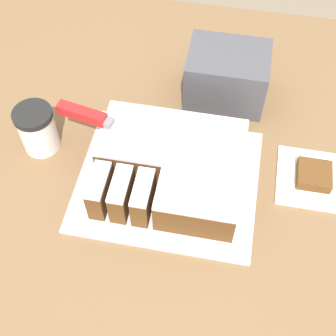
% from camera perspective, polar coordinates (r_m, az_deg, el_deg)
% --- Properties ---
extents(ground_plane, '(8.00, 8.00, 0.00)m').
position_cam_1_polar(ground_plane, '(1.75, -0.05, -17.10)').
color(ground_plane, '#7F705B').
extents(countertop, '(1.40, 1.10, 0.89)m').
position_cam_1_polar(countertop, '(1.33, -0.07, -11.27)').
color(countertop, brown).
rests_on(countertop, ground_plane).
extents(cake_board, '(0.35, 0.30, 0.01)m').
position_cam_1_polar(cake_board, '(0.92, 0.00, -1.50)').
color(cake_board, silver).
rests_on(cake_board, countertop).
extents(cake, '(0.28, 0.23, 0.08)m').
position_cam_1_polar(cake, '(0.89, 0.40, 0.18)').
color(cake, brown).
rests_on(cake, cake_board).
extents(knife, '(0.33, 0.08, 0.02)m').
position_cam_1_polar(knife, '(0.91, -8.40, 5.84)').
color(knife, silver).
rests_on(knife, cake).
extents(coffee_cup, '(0.08, 0.08, 0.10)m').
position_cam_1_polar(coffee_cup, '(0.98, -15.64, 4.58)').
color(coffee_cup, white).
rests_on(coffee_cup, countertop).
extents(paper_napkin, '(0.14, 0.14, 0.01)m').
position_cam_1_polar(paper_napkin, '(0.97, 17.18, -1.28)').
color(paper_napkin, white).
rests_on(paper_napkin, countertop).
extents(brownie, '(0.07, 0.07, 0.02)m').
position_cam_1_polar(brownie, '(0.96, 17.38, -0.81)').
color(brownie, brown).
rests_on(brownie, paper_napkin).
extents(storage_box, '(0.17, 0.13, 0.12)m').
position_cam_1_polar(storage_box, '(1.04, 7.18, 11.08)').
color(storage_box, '#47474C').
rests_on(storage_box, countertop).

